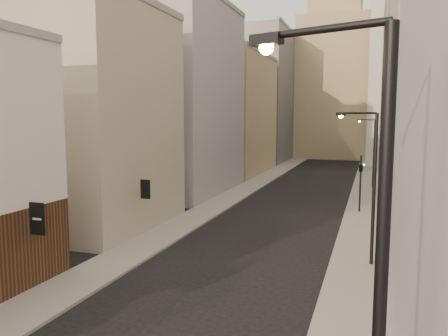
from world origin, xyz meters
TOP-DOWN VIEW (x-y plane):
  - sidewalk_left at (-6.50, 55.00)m, footprint 3.00×140.00m
  - sidewalk_right at (6.50, 55.00)m, footprint 3.00×140.00m
  - left_bldg_beige at (-12.00, 26.00)m, footprint 8.00×12.00m
  - left_bldg_grey at (-12.00, 42.00)m, footprint 8.00×16.00m
  - left_bldg_tan at (-12.00, 60.00)m, footprint 8.00×18.00m
  - left_bldg_wingrid at (-12.00, 80.00)m, footprint 8.00×20.00m
  - right_bldg_wingrid at (12.00, 50.00)m, footprint 8.00×20.00m
  - clock_tower at (-1.00, 92.00)m, footprint 14.00×14.00m
  - white_tower at (10.00, 78.00)m, footprint 8.00×8.00m
  - streetlamp_near at (7.01, 5.45)m, footprint 2.46×0.93m
  - streetlamp_mid at (7.00, 22.98)m, footprint 2.20×0.63m
  - streetlamp_far at (7.01, 51.41)m, footprint 2.04×0.73m
  - traffic_light_right at (6.18, 36.97)m, footprint 0.74×0.74m

SIDE VIEW (x-z plane):
  - sidewalk_left at x=-6.50m, z-range 0.00..0.15m
  - sidewalk_right at x=6.50m, z-range 0.00..0.15m
  - traffic_light_right at x=6.18m, z-range 1.30..6.30m
  - streetlamp_far at x=7.01m, z-range 0.57..8.56m
  - streetlamp_mid at x=7.00m, z-range 0.60..9.09m
  - streetlamp_near at x=7.01m, z-range 0.69..10.35m
  - left_bldg_beige at x=-12.00m, z-range 0.00..16.00m
  - left_bldg_tan at x=-12.00m, z-range 0.00..17.00m
  - left_bldg_grey at x=-12.00m, z-range 0.00..20.00m
  - left_bldg_wingrid at x=-12.00m, z-range 0.00..24.00m
  - right_bldg_wingrid at x=12.00m, z-range 0.00..26.00m
  - clock_tower at x=-1.00m, z-range -4.82..40.08m
  - white_tower at x=10.00m, z-range -2.14..39.36m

